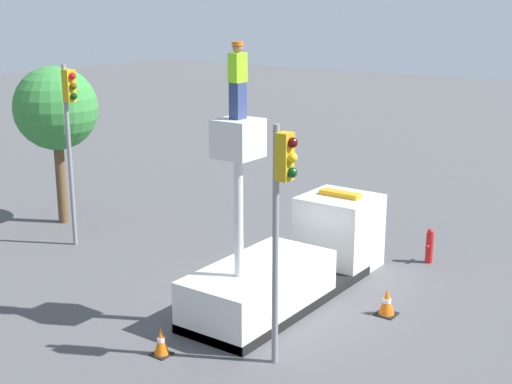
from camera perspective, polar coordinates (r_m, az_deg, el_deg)
name	(u,v)px	position (r m, az deg, el deg)	size (l,w,h in m)	color
ground_plane	(280,301)	(19.37, 1.97, -8.68)	(120.00, 120.00, 0.00)	#4C4C4F
bucket_truck	(294,262)	(19.52, 3.03, -5.64)	(7.31, 2.15, 5.16)	black
worker	(238,81)	(16.33, -1.48, 8.91)	(0.40, 0.26, 1.75)	navy
traffic_light_pole	(281,199)	(14.83, 2.05, -0.59)	(0.34, 0.57, 5.36)	gray
traffic_light_across	(70,120)	(23.32, -14.66, 5.56)	(0.34, 0.57, 5.90)	gray
fire_hydrant	(430,246)	(22.51, 13.71, -4.21)	(0.47, 0.23, 1.09)	red
traffic_cone_rear	(161,342)	(16.61, -7.59, -11.78)	(0.42, 0.42, 0.69)	black
traffic_cone_curbside	(387,302)	(18.72, 10.42, -8.69)	(0.51, 0.51, 0.70)	black
tree_left_bg	(56,109)	(26.05, -15.72, 6.40)	(2.94, 2.94, 5.65)	brown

